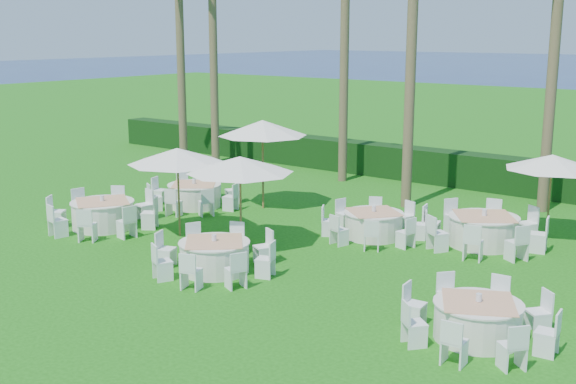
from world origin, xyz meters
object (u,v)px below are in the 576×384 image
(banquet_table_d, at_px, (194,195))
(umbrella_b, at_px, (240,165))
(banquet_table_f, at_px, (483,230))
(umbrella_d, at_px, (552,162))
(banquet_table_c, at_px, (478,319))
(umbrella_a, at_px, (177,156))
(banquet_table_e, at_px, (373,224))
(umbrella_c, at_px, (263,128))
(banquet_table_b, at_px, (215,256))
(banquet_table_a, at_px, (103,214))

(banquet_table_d, bearing_deg, umbrella_b, -31.20)
(banquet_table_f, height_order, umbrella_d, umbrella_d)
(banquet_table_c, bearing_deg, umbrella_a, 170.63)
(banquet_table_c, distance_m, umbrella_d, 7.59)
(banquet_table_e, relative_size, umbrella_c, 1.00)
(banquet_table_b, distance_m, banquet_table_c, 6.29)
(banquet_table_c, xyz_separation_m, umbrella_c, (-9.27, 5.29, 2.15))
(banquet_table_a, xyz_separation_m, banquet_table_e, (6.51, 3.78, -0.04))
(umbrella_c, relative_size, umbrella_d, 1.12)
(banquet_table_b, bearing_deg, umbrella_b, 112.43)
(banquet_table_b, height_order, umbrella_d, umbrella_d)
(banquet_table_c, height_order, banquet_table_e, banquet_table_c)
(banquet_table_d, relative_size, banquet_table_e, 1.05)
(banquet_table_e, relative_size, umbrella_b, 1.02)
(umbrella_d, bearing_deg, banquet_table_a, -147.40)
(banquet_table_d, relative_size, umbrella_d, 1.18)
(banquet_table_e, distance_m, umbrella_a, 5.51)
(banquet_table_b, distance_m, banquet_table_f, 7.02)
(banquet_table_c, xyz_separation_m, umbrella_b, (-7.02, 1.65, 1.79))
(banquet_table_a, relative_size, umbrella_c, 1.12)
(banquet_table_a, height_order, umbrella_a, umbrella_a)
(banquet_table_a, relative_size, umbrella_a, 1.17)
(banquet_table_f, height_order, umbrella_a, umbrella_a)
(umbrella_c, bearing_deg, banquet_table_f, 2.65)
(umbrella_c, bearing_deg, banquet_table_d, -147.77)
(umbrella_a, bearing_deg, banquet_table_d, 127.79)
(banquet_table_d, relative_size, umbrella_c, 1.05)
(banquet_table_f, distance_m, umbrella_c, 7.36)
(umbrella_a, bearing_deg, banquet_table_a, -162.66)
(banquet_table_f, bearing_deg, umbrella_d, 57.64)
(banquet_table_d, height_order, umbrella_d, umbrella_d)
(banquet_table_e, bearing_deg, banquet_table_a, -149.85)
(umbrella_b, bearing_deg, banquet_table_c, -13.25)
(banquet_table_d, relative_size, banquet_table_f, 0.93)
(banquet_table_a, height_order, umbrella_c, umbrella_c)
(banquet_table_b, relative_size, umbrella_c, 1.02)
(banquet_table_d, height_order, umbrella_c, umbrella_c)
(umbrella_d, bearing_deg, umbrella_a, -143.69)
(banquet_table_c, distance_m, banquet_table_d, 11.85)
(banquet_table_d, bearing_deg, umbrella_a, -52.21)
(banquet_table_a, bearing_deg, banquet_table_d, 85.50)
(banquet_table_d, distance_m, umbrella_b, 5.10)
(umbrella_a, distance_m, umbrella_c, 3.81)
(banquet_table_d, xyz_separation_m, banquet_table_f, (8.88, 1.49, 0.03))
(umbrella_c, height_order, umbrella_d, umbrella_c)
(banquet_table_d, bearing_deg, banquet_table_f, 9.49)
(banquet_table_b, bearing_deg, banquet_table_a, 170.18)
(umbrella_a, height_order, umbrella_c, umbrella_c)
(banquet_table_a, xyz_separation_m, umbrella_a, (2.31, 0.72, 1.78))
(umbrella_c, distance_m, umbrella_d, 8.38)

